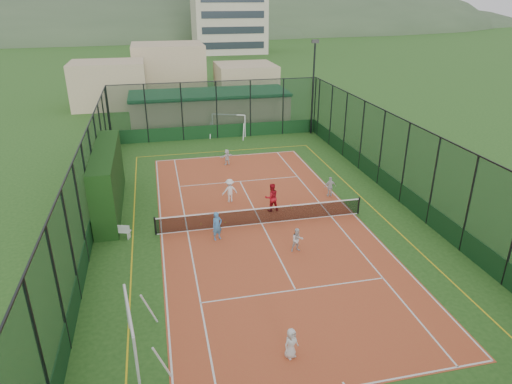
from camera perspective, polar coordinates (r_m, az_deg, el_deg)
ground at (r=25.51m, az=0.70°, el=-3.98°), size 300.00×300.00×0.00m
court_slab at (r=25.51m, az=0.70°, el=-3.97°), size 11.17×23.97×0.01m
tennis_net at (r=25.27m, az=0.70°, el=-2.91°), size 11.67×0.12×1.06m
perimeter_fence at (r=24.46m, az=0.73°, el=1.23°), size 18.12×34.12×5.00m
floodlight_ne at (r=41.74m, az=7.13°, el=12.75°), size 0.60×0.26×8.25m
clubhouse at (r=45.49m, az=-5.80°, el=10.41°), size 15.20×7.20×3.15m
distant_hills at (r=172.50m, az=-11.55°, el=19.11°), size 200.00×60.00×24.00m
hedge_left at (r=27.99m, az=-18.03°, el=1.48°), size 1.25×8.35×3.65m
white_bench at (r=24.99m, az=-17.10°, el=-4.62°), size 1.57×0.87×0.85m
futsal_goal_near at (r=17.10m, az=-15.30°, el=-16.54°), size 3.16×1.29×1.98m
futsal_goal_far at (r=41.27m, az=-3.44°, el=8.29°), size 3.18×1.94×1.98m
child_near_left at (r=16.76m, az=4.39°, el=-18.33°), size 0.68×0.58×1.18m
child_near_mid at (r=23.68m, az=-4.88°, el=-4.24°), size 0.66×0.56×1.54m
child_near_right at (r=22.69m, az=5.19°, el=-5.99°), size 0.62×0.49×1.25m
child_far_left at (r=27.91m, az=-3.30°, el=0.20°), size 1.03×0.68×1.48m
child_far_right at (r=29.03m, az=9.26°, el=0.67°), size 0.77×0.34×1.29m
child_far_back at (r=34.25m, az=-3.65°, el=4.40°), size 1.14×0.74×1.18m
coach at (r=26.64m, az=1.95°, el=-0.67°), size 0.91×0.76×1.71m
tennis_balls at (r=26.58m, az=-0.12°, el=-2.68°), size 5.65×1.55×0.07m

